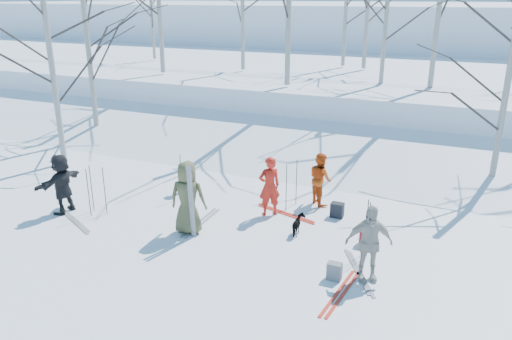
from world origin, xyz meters
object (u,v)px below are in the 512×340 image
at_px(backpack_red, 367,236).
at_px(backpack_dark, 337,210).
at_px(skier_red_seated, 183,178).
at_px(skier_cream_east, 369,243).
at_px(skier_grey_west, 62,184).
at_px(skier_olive_center, 188,198).
at_px(skier_redor_behind, 320,179).
at_px(backpack_grey, 334,271).
at_px(dog, 298,225).
at_px(skier_red_north, 269,186).

bearing_deg(backpack_red, backpack_dark, 130.53).
distance_m(skier_red_seated, skier_cream_east, 6.64).
bearing_deg(backpack_red, skier_grey_west, -169.66).
xyz_separation_m(skier_olive_center, skier_red_seated, (-1.54, 2.22, -0.48)).
bearing_deg(skier_grey_west, skier_redor_behind, 119.65).
distance_m(skier_grey_west, backpack_grey, 7.75).
bearing_deg(backpack_dark, skier_red_seated, -178.11).
height_order(backpack_red, backpack_grey, backpack_red).
bearing_deg(dog, skier_red_seated, -26.93).
bearing_deg(backpack_dark, skier_grey_west, -158.70).
bearing_deg(backpack_grey, skier_redor_behind, 111.46).
bearing_deg(skier_red_north, backpack_red, 125.09).
height_order(skier_redor_behind, backpack_red, skier_redor_behind).
relative_size(skier_olive_center, dog, 3.11).
height_order(skier_olive_center, skier_red_seated, skier_olive_center).
height_order(skier_olive_center, backpack_dark, skier_olive_center).
bearing_deg(backpack_red, skier_olive_center, -164.99).
bearing_deg(skier_cream_east, skier_red_seated, 132.74).
xyz_separation_m(skier_redor_behind, skier_red_seated, (-3.99, -0.87, -0.30)).
xyz_separation_m(skier_red_seated, dog, (4.10, -1.26, -0.20)).
relative_size(skier_olive_center, skier_red_north, 1.13).
bearing_deg(dog, skier_olive_center, 10.74).
distance_m(skier_olive_center, skier_red_north, 2.30).
distance_m(skier_red_north, backpack_dark, 1.93).
height_order(skier_red_north, dog, skier_red_north).
height_order(skier_redor_behind, dog, skier_redor_behind).
distance_m(skier_cream_east, backpack_grey, 0.93).
height_order(skier_red_seated, dog, skier_red_seated).
bearing_deg(backpack_dark, backpack_grey, -75.81).
xyz_separation_m(skier_olive_center, backpack_dark, (3.17, 2.38, -0.73)).
xyz_separation_m(backpack_red, backpack_grey, (-0.29, -1.83, -0.02)).
bearing_deg(skier_red_north, skier_grey_west, -19.51).
xyz_separation_m(skier_red_north, skier_redor_behind, (1.02, 1.30, -0.07)).
xyz_separation_m(skier_red_north, dog, (1.13, -0.83, -0.57)).
relative_size(skier_cream_east, dog, 2.79).
xyz_separation_m(skier_red_north, backpack_grey, (2.51, -2.49, -0.63)).
xyz_separation_m(skier_red_seated, skier_grey_west, (-2.23, -2.55, 0.38)).
relative_size(skier_red_seated, backpack_grey, 2.38).
relative_size(skier_cream_east, backpack_grey, 4.39).
bearing_deg(skier_olive_center, skier_red_seated, -68.77).
bearing_deg(skier_grey_west, backpack_grey, 88.04).
relative_size(skier_redor_behind, dog, 2.51).
distance_m(skier_cream_east, backpack_dark, 3.17).
bearing_deg(backpack_dark, skier_cream_east, -63.53).
bearing_deg(backpack_dark, skier_olive_center, -143.08).
bearing_deg(dog, backpack_red, 176.16).
height_order(skier_red_north, backpack_red, skier_red_north).
bearing_deg(skier_olive_center, skier_grey_west, -8.48).
distance_m(skier_red_seated, skier_grey_west, 3.41).
bearing_deg(dog, skier_red_north, -46.19).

